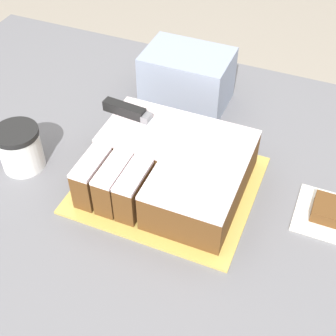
{
  "coord_description": "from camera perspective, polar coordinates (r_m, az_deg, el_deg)",
  "views": [
    {
      "loc": [
        0.28,
        -0.53,
        1.63
      ],
      "look_at": [
        0.04,
        0.06,
        0.99
      ],
      "focal_mm": 50.0,
      "sensor_mm": 36.0,
      "label": 1
    }
  ],
  "objects": [
    {
      "name": "brownie",
      "position": [
        0.92,
        19.12,
        -4.86
      ],
      "size": [
        0.06,
        0.06,
        0.02
      ],
      "color": "brown",
      "rests_on": "paper_napkin"
    },
    {
      "name": "coffee_cup",
      "position": [
        0.99,
        -17.6,
        2.33
      ],
      "size": [
        0.09,
        0.09,
        0.09
      ],
      "color": "white",
      "rests_on": "countertop"
    },
    {
      "name": "countertop",
      "position": [
        1.3,
        -2.56,
        -17.84
      ],
      "size": [
        1.4,
        1.1,
        0.94
      ],
      "color": "slate",
      "rests_on": "ground_plane"
    },
    {
      "name": "knife",
      "position": [
        0.95,
        -3.81,
        6.55
      ],
      "size": [
        0.26,
        0.04,
        0.02
      ],
      "rotation": [
        0.0,
        0.0,
        -0.08
      ],
      "color": "silver",
      "rests_on": "cake"
    },
    {
      "name": "storage_box",
      "position": [
        1.12,
        2.34,
        10.91
      ],
      "size": [
        0.2,
        0.14,
        0.13
      ],
      "color": "#8C99B2",
      "rests_on": "countertop"
    },
    {
      "name": "cake",
      "position": [
        0.9,
        0.25,
        0.05
      ],
      "size": [
        0.29,
        0.25,
        0.09
      ],
      "color": "brown",
      "rests_on": "cake_board"
    },
    {
      "name": "paper_napkin",
      "position": [
        0.93,
        18.9,
        -5.48
      ],
      "size": [
        0.12,
        0.12,
        0.01
      ],
      "color": "white",
      "rests_on": "countertop"
    },
    {
      "name": "cake_board",
      "position": [
        0.94,
        0.0,
        -2.02
      ],
      "size": [
        0.34,
        0.3,
        0.01
      ],
      "color": "gold",
      "rests_on": "countertop"
    }
  ]
}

